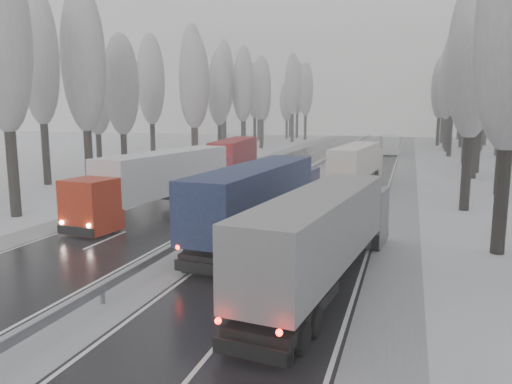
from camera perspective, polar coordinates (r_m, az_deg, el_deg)
The scene contains 53 objects.
ground at distance 16.94m, azimuth -25.01°, elevation -16.46°, with size 260.00×260.00×0.00m, color silver.
carriageway_right at distance 42.05m, azimuth 9.64°, elevation -0.53°, with size 7.50×200.00×0.03m, color black.
carriageway_left at distance 44.63m, azimuth -3.84°, elevation 0.15°, with size 7.50×200.00×0.03m, color black.
median_slush at distance 43.04m, azimuth 2.70°, elevation -0.17°, with size 3.00×200.00×0.04m, color #A1A3A8.
shoulder_right at distance 41.71m, azimuth 16.39°, elevation -0.85°, with size 2.40×200.00×0.04m, color #A1A3A8.
shoulder_left at distance 46.62m, azimuth -9.53°, elevation 0.45°, with size 2.40×200.00×0.04m, color #A1A3A8.
median_guardrail at distance 42.93m, azimuth 2.70°, elevation 0.59°, with size 0.12×200.00×0.76m.
tree_18 at distance 38.49m, azimuth 23.67°, elevation 13.91°, with size 3.60×3.60×16.58m.
tree_20 at distance 46.92m, azimuth 26.74°, elevation 12.06°, with size 3.60×3.60×15.71m.
tree_22 at distance 57.14m, azimuth 24.16°, elevation 11.67°, with size 3.60×3.60×15.86m.
tree_24 at distance 62.83m, azimuth 24.57°, elevation 14.06°, with size 3.60×3.60×20.49m.
tree_26 at distance 72.87m, azimuth 23.24°, elevation 12.52°, with size 3.60×3.60×18.78m.
tree_28 at distance 83.43m, azimuth 21.66°, elevation 12.49°, with size 3.60×3.60×19.62m.
tree_29 at distance 88.14m, azimuth 26.30°, elevation 11.36°, with size 3.60×3.60×18.11m.
tree_30 at distance 93.09m, azimuth 21.31°, elevation 11.42°, with size 3.60×3.60×17.86m.
tree_31 at distance 97.64m, azimuth 24.70°, elevation 11.35°, with size 3.60×3.60×18.58m.
tree_32 at distance 100.57m, azimuth 21.05°, elevation 11.04°, with size 3.60×3.60×17.33m.
tree_33 at distance 104.73m, azimuth 22.59°, elevation 9.81°, with size 3.60×3.60×14.33m.
tree_34 at distance 107.62m, azimuth 20.33°, elevation 11.03°, with size 3.60×3.60×17.63m.
tree_35 at distance 112.42m, azimuth 25.01°, elevation 10.85°, with size 3.60×3.60×18.25m.
tree_36 at distance 117.58m, azimuth 20.78°, elevation 11.62°, with size 3.60×3.60×20.23m.
tree_37 at distance 122.04m, azimuth 23.93°, elevation 10.17°, with size 3.60×3.60×16.37m.
tree_38 at distance 128.15m, azimuth 21.24°, elevation 10.72°, with size 3.60×3.60×17.97m.
tree_39 at distance 132.31m, azimuth 22.33°, elevation 10.10°, with size 3.60×3.60×16.19m.
tree_56 at distance 37.17m, azimuth -27.00°, elevation 15.40°, with size 3.60×3.60×18.12m.
tree_58 at distance 44.17m, azimuth -19.11°, elevation 14.01°, with size 3.60×3.60×17.21m.
tree_59 at distance 52.09m, azimuth -23.52°, elevation 13.81°, with size 3.60×3.60×18.41m.
tree_60 at distance 53.51m, azimuth -15.14°, elevation 11.67°, with size 3.60×3.60×14.84m.
tree_61 at distance 60.00m, azimuth -17.79°, elevation 10.71°, with size 3.60×3.60×13.95m.
tree_62 at distance 60.16m, azimuth -7.06°, elevation 12.35°, with size 3.60×3.60×16.04m.
tree_63 at distance 67.30m, azimuth -11.93°, elevation 12.36°, with size 3.60×3.60×16.88m.
tree_64 at distance 70.10m, azimuth -7.27°, elevation 11.59°, with size 3.60×3.60×15.42m.
tree_65 at distance 74.62m, azimuth -7.29°, elevation 13.44°, with size 3.60×3.60×19.48m.
tree_66 at distance 78.93m, azimuth -4.25°, elevation 11.29°, with size 3.60×3.60×15.23m.
tree_67 at distance 83.20m, azimuth -4.14°, elevation 12.01°, with size 3.60×3.60×17.09m.
tree_68 at distance 84.77m, azimuth -1.53°, elevation 11.79°, with size 3.60×3.60×16.65m.
tree_69 at distance 90.26m, azimuth -3.69°, elevation 12.71°, with size 3.60×3.60×19.35m.
tree_70 at distance 94.30m, azimuth 0.63°, elevation 11.71°, with size 3.60×3.60×17.09m.
tree_71 at distance 99.63m, azimuth -1.39°, elevation 12.51°, with size 3.60×3.60×19.61m.
tree_72 at distance 103.96m, azimuth 0.72°, elevation 10.80°, with size 3.60×3.60×15.11m.
tree_73 at distance 108.66m, azimuth -0.15°, elevation 11.44°, with size 3.60×3.60×17.22m.
tree_74 at distance 113.51m, azimuth 4.22°, elevation 12.12°, with size 3.60×3.60×19.68m.
tree_75 at distance 119.70m, azimuth 0.31°, elevation 11.67°, with size 3.60×3.60×18.60m.
tree_76 at distance 122.42m, azimuth 5.71°, elevation 11.56°, with size 3.60×3.60×18.55m.
tree_77 at distance 127.48m, azimuth 3.55°, elevation 10.29°, with size 3.60×3.60×14.32m.
tree_78 at distance 129.62m, azimuth 4.76°, elevation 11.73°, with size 3.60×3.60×19.55m.
tree_79 at distance 134.09m, azimuth 3.95°, elevation 10.98°, with size 3.60×3.60×17.07m.
truck_grey_tarp at distance 20.63m, azimuth 8.14°, elevation -4.24°, with size 4.21×15.60×3.97m.
truck_blue_box at distance 27.74m, azimuth 0.76°, elevation -0.37°, with size 3.66×16.47×4.19m.
truck_cream_box at distance 47.55m, azimuth 11.57°, elevation 3.35°, with size 3.67×15.58×3.97m.
box_truck_distant at distance 84.45m, azimuth 14.93°, elevation 5.22°, with size 3.48×8.23×2.98m.
truck_red_white at distance 35.42m, azimuth -11.09°, elevation 1.59°, with size 4.45×16.54×4.21m.
truck_red_red at distance 51.62m, azimuth -2.73°, elevation 4.06°, with size 4.52×16.08×4.09m.
Camera 1 is at (10.63, -11.09, 7.13)m, focal length 35.00 mm.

